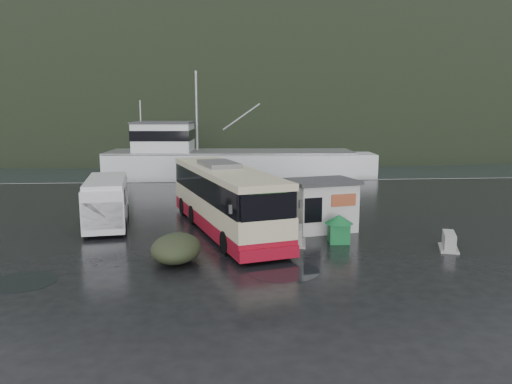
{
  "coord_description": "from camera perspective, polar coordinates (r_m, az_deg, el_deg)",
  "views": [
    {
      "loc": [
        0.53,
        -23.73,
        6.45
      ],
      "look_at": [
        2.79,
        4.22,
        1.7
      ],
      "focal_mm": 35.0,
      "sensor_mm": 36.0,
      "label": 1
    }
  ],
  "objects": [
    {
      "name": "harbor_water",
      "position": [
        133.88,
        -4.87,
        6.82
      ],
      "size": [
        300.0,
        180.0,
        0.02
      ],
      "primitive_type": "cube",
      "color": "black",
      "rests_on": "ground"
    },
    {
      "name": "ticket_kiosk",
      "position": [
        26.99,
        7.5,
        -4.3
      ],
      "size": [
        3.98,
        3.36,
        2.72
      ],
      "primitive_type": null,
      "rotation": [
        0.0,
        0.0,
        0.23
      ],
      "color": "beige",
      "rests_on": "ground"
    },
    {
      "name": "dome_tent",
      "position": [
        21.66,
        -9.06,
        -7.84
      ],
      "size": [
        2.34,
        3.11,
        1.16
      ],
      "primitive_type": null,
      "rotation": [
        0.0,
        0.0,
        -0.08
      ],
      "color": "#2B331E",
      "rests_on": "ground"
    },
    {
      "name": "white_van",
      "position": [
        28.88,
        -16.57,
        -3.7
      ],
      "size": [
        3.05,
        6.6,
        2.66
      ],
      "primitive_type": null,
      "rotation": [
        0.0,
        0.0,
        0.14
      ],
      "color": "silver",
      "rests_on": "ground"
    },
    {
      "name": "headland",
      "position": [
        273.97,
        -2.66,
        8.25
      ],
      "size": [
        780.0,
        540.0,
        570.0
      ],
      "primitive_type": "ellipsoid",
      "color": "black",
      "rests_on": "ground"
    },
    {
      "name": "jersey_barrier_b",
      "position": [
        24.78,
        21.14,
        -6.14
      ],
      "size": [
        1.28,
        1.75,
        0.79
      ],
      "primitive_type": null,
      "rotation": [
        0.0,
        0.0,
        -0.35
      ],
      "color": "#999993",
      "rests_on": "ground"
    },
    {
      "name": "ground",
      "position": [
        24.59,
        -5.71,
        -5.64
      ],
      "size": [
        160.0,
        160.0,
        0.0
      ],
      "primitive_type": "plane",
      "color": "black",
      "rests_on": "ground"
    },
    {
      "name": "jersey_barrier_a",
      "position": [
        24.09,
        4.67,
        -5.95
      ],
      "size": [
        1.1,
        1.78,
        0.83
      ],
      "primitive_type": null,
      "rotation": [
        0.0,
        0.0,
        -0.17
      ],
      "color": "#999993",
      "rests_on": "ground"
    },
    {
      "name": "puddles",
      "position": [
        19.92,
        -9.18,
        -9.39
      ],
      "size": [
        12.68,
        3.18,
        0.01
      ],
      "color": "black",
      "rests_on": "ground"
    },
    {
      "name": "quay_edge",
      "position": [
        44.2,
        -5.25,
        1.18
      ],
      "size": [
        160.0,
        0.6,
        1.5
      ],
      "primitive_type": "cube",
      "color": "#999993",
      "rests_on": "ground"
    },
    {
      "name": "fishing_trawler",
      "position": [
        50.55,
        -2.9,
        2.27
      ],
      "size": [
        29.27,
        8.26,
        11.57
      ],
      "primitive_type": null,
      "rotation": [
        0.0,
        0.0,
        -0.07
      ],
      "color": "silver",
      "rests_on": "ground"
    },
    {
      "name": "waste_bin_left",
      "position": [
        24.36,
        2.76,
        -5.75
      ],
      "size": [
        1.38,
        1.38,
        1.6
      ],
      "primitive_type": null,
      "rotation": [
        0.0,
        0.0,
        0.24
      ],
      "color": "#126930",
      "rests_on": "ground"
    },
    {
      "name": "waste_bin_right",
      "position": [
        24.61,
        9.4,
        -5.71
      ],
      "size": [
        1.05,
        1.05,
        1.38
      ],
      "primitive_type": null,
      "rotation": [
        0.0,
        0.0,
        -0.07
      ],
      "color": "#126930",
      "rests_on": "ground"
    },
    {
      "name": "coach_bus",
      "position": [
        26.68,
        -3.55,
        -4.4
      ],
      "size": [
        6.51,
        13.11,
        3.6
      ],
      "primitive_type": null,
      "rotation": [
        0.0,
        0.0,
        0.28
      ],
      "color": "beige",
      "rests_on": "ground"
    }
  ]
}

